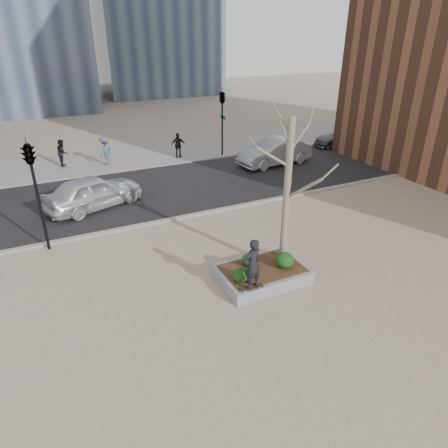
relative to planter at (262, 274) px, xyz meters
name	(u,v)px	position (x,y,z in m)	size (l,w,h in m)	color
ground	(237,287)	(-1.00, 0.00, -0.23)	(120.00, 120.00, 0.00)	tan
street	(151,191)	(-1.00, 10.00, -0.21)	(60.00, 8.00, 0.02)	black
far_sidewalk	(122,158)	(-1.00, 17.00, -0.21)	(60.00, 6.00, 0.02)	gray
planter	(262,274)	(0.00, 0.00, 0.00)	(3.00, 2.00, 0.45)	gray
planter_mulch	(262,268)	(0.00, 0.00, 0.25)	(2.70, 1.70, 0.04)	#382314
sycamore_tree	(289,169)	(1.00, 0.30, 3.56)	(2.80, 2.80, 6.60)	gray
shrub_left	(241,275)	(-1.05, -0.36, 0.50)	(0.55, 0.55, 0.47)	black
shrub_middle	(250,260)	(-0.33, 0.31, 0.50)	(0.55, 0.55, 0.47)	#183A12
shrub_right	(284,260)	(0.70, -0.27, 0.54)	(0.64, 0.64, 0.54)	#103511
skateboard	(252,288)	(-0.93, -0.88, 0.26)	(0.78, 0.20, 0.07)	black
skateboarder	(252,264)	(-0.93, -0.88, 1.15)	(0.62, 0.41, 1.70)	black
police_car	(93,192)	(-4.10, 9.04, 0.60)	(1.90, 4.72, 1.61)	silver
car_silver	(275,152)	(7.57, 11.13, 0.61)	(1.73, 4.97, 1.64)	#A1A4A9
car_third	(344,138)	(14.59, 12.65, 0.42)	(1.76, 4.32, 1.25)	#50515B
pedestrian_a	(63,153)	(-4.69, 16.81, 0.64)	(0.82, 0.64, 1.68)	black
pedestrian_b	(105,151)	(-2.21, 15.81, 0.71)	(1.18, 0.68, 1.82)	#405674
pedestrian_c	(178,145)	(2.55, 15.34, 0.63)	(0.97, 0.41, 1.66)	black
traffic_light_near	(38,196)	(-6.50, 5.60, 2.02)	(0.60, 2.48, 4.50)	black
traffic_light_far	(222,123)	(5.50, 14.60, 2.02)	(0.60, 2.48, 4.50)	black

